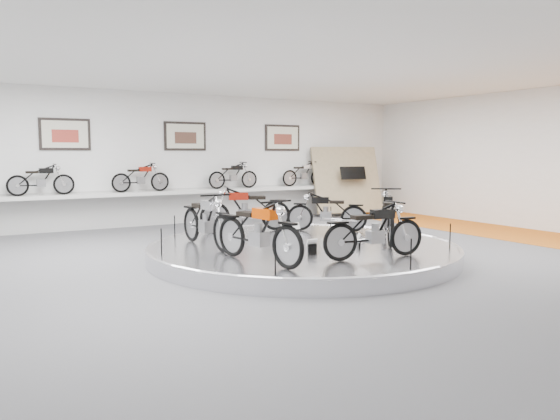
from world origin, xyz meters
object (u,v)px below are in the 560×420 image
bike_a (327,211)px  bike_c (206,220)px  shelf (189,192)px  bike_e (374,230)px  display_platform (303,251)px  bike_b (246,209)px  bike_f (388,216)px  bike_d (258,231)px

bike_a → bike_c: 3.41m
shelf → bike_e: bearing=-88.3°
display_platform → bike_a: bearing=40.0°
bike_b → bike_f: bike_f is taller
bike_a → bike_e: bike_e is taller
bike_c → shelf: bearing=160.2°
bike_c → bike_f: bearing=66.9°
bike_e → bike_a: bearing=76.2°
bike_b → bike_f: 3.49m
display_platform → bike_f: 1.98m
display_platform → bike_d: (-1.72, -1.24, 0.71)m
shelf → bike_b: bike_b is taller
bike_c → bike_e: bearing=36.2°
shelf → bike_b: bearing=-92.4°
bike_e → bike_f: bearing=49.0°
shelf → bike_a: 5.35m
bike_c → bike_d: size_ratio=0.98×
bike_c → bike_e: 3.42m
bike_c → display_platform: bearing=66.6°
display_platform → bike_c: (-1.85, 0.73, 0.70)m
bike_c → bike_f: 3.84m
bike_a → bike_e: bearing=109.1°
shelf → bike_a: bearing=-73.5°
shelf → bike_f: size_ratio=5.76×
display_platform → bike_e: size_ratio=3.67×
bike_e → bike_b: bearing=103.2°
bike_a → bike_f: bearing=136.4°
bike_d → bike_e: 2.10m
display_platform → bike_d: size_ratio=3.38×
bike_a → bike_d: size_ratio=0.87×
display_platform → bike_c: size_ratio=3.43×
bike_c → bike_b: bearing=130.6°
bike_b → bike_e: 4.25m
bike_c → bike_d: bike_d is taller
bike_e → display_platform: bearing=104.8°
bike_c → bike_d: (0.13, -1.98, 0.01)m
bike_a → bike_f: bike_f is taller
bike_d → bike_b: bearing=144.8°
display_platform → bike_f: bearing=-21.1°
bike_a → bike_c: bearing=49.5°
bike_a → bike_b: bike_b is taller
bike_f → bike_c: bearing=105.3°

